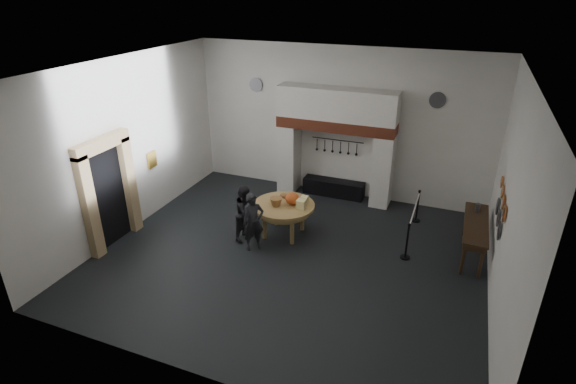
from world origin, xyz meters
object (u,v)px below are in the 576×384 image
at_px(barrier_post_near, 407,242).
at_px(work_table, 284,206).
at_px(iron_range, 334,188).
at_px(barrier_post_far, 418,207).
at_px(visitor_far, 246,212).
at_px(visitor_near, 253,222).
at_px(side_table, 476,224).

bearing_deg(barrier_post_near, work_table, -179.68).
bearing_deg(iron_range, barrier_post_far, -16.33).
relative_size(iron_range, work_table, 1.18).
bearing_deg(work_table, visitor_far, -147.08).
relative_size(visitor_near, barrier_post_near, 1.67).
distance_m(visitor_near, side_table, 5.35).
distance_m(iron_range, barrier_post_far, 2.75).
relative_size(work_table, visitor_near, 1.07).
bearing_deg(barrier_post_far, barrier_post_near, -90.00).
distance_m(iron_range, work_table, 2.90).
xyz_separation_m(iron_range, barrier_post_far, (2.63, -0.77, 0.20)).
distance_m(work_table, barrier_post_near, 3.20).
relative_size(iron_range, side_table, 0.86).
height_order(work_table, visitor_far, visitor_far).
relative_size(visitor_far, barrier_post_far, 1.64).
relative_size(iron_range, barrier_post_near, 2.11).
xyz_separation_m(work_table, visitor_near, (-0.43, -0.94, -0.09)).
xyz_separation_m(barrier_post_near, barrier_post_far, (0.00, 2.00, 0.00)).
height_order(visitor_far, barrier_post_near, visitor_far).
bearing_deg(barrier_post_near, iron_range, 133.51).
bearing_deg(visitor_far, visitor_near, -127.97).
bearing_deg(barrier_post_far, visitor_near, -140.70).
height_order(work_table, visitor_near, visitor_near).
height_order(visitor_near, side_table, visitor_near).
bearing_deg(side_table, work_table, -170.77).
distance_m(iron_range, visitor_far, 3.63).
relative_size(work_table, barrier_post_far, 1.79).
bearing_deg(visitor_near, work_table, 23.32).
distance_m(visitor_far, side_table, 5.63).
bearing_deg(visitor_far, iron_range, -15.50).
xyz_separation_m(work_table, side_table, (4.65, 0.76, 0.03)).
distance_m(visitor_near, barrier_post_near, 3.74).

